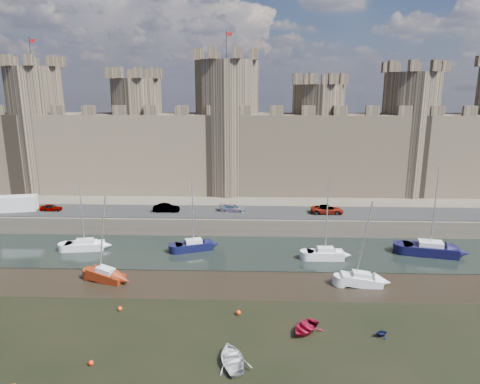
{
  "coord_description": "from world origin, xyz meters",
  "views": [
    {
      "loc": [
        6.93,
        -28.33,
        20.83
      ],
      "look_at": [
        5.22,
        22.0,
        8.61
      ],
      "focal_mm": 32.0,
      "sensor_mm": 36.0,
      "label": 1
    }
  ],
  "objects_px": {
    "sailboat_2": "(325,254)",
    "sailboat_4": "(106,275)",
    "sailboat_5": "(361,279)",
    "car_3": "(327,210)",
    "sailboat_1": "(194,245)",
    "car_0": "(51,208)",
    "sailboat_0": "(85,245)",
    "sailboat_3": "(430,249)",
    "car_2": "(233,208)",
    "car_1": "(166,208)",
    "van": "(17,204)"
  },
  "relations": [
    {
      "from": "sailboat_4",
      "to": "sailboat_5",
      "type": "bearing_deg",
      "value": 17.87
    },
    {
      "from": "car_2",
      "to": "sailboat_3",
      "type": "relative_size",
      "value": 0.34
    },
    {
      "from": "van",
      "to": "sailboat_3",
      "type": "xyz_separation_m",
      "value": [
        58.78,
        -9.67,
        -2.83
      ]
    },
    {
      "from": "car_2",
      "to": "sailboat_0",
      "type": "relative_size",
      "value": 0.43
    },
    {
      "from": "sailboat_2",
      "to": "sailboat_0",
      "type": "bearing_deg",
      "value": 174.97
    },
    {
      "from": "car_1",
      "to": "sailboat_4",
      "type": "xyz_separation_m",
      "value": [
        -3.07,
        -18.77,
        -2.42
      ]
    },
    {
      "from": "car_2",
      "to": "van",
      "type": "bearing_deg",
      "value": 96.93
    },
    {
      "from": "car_0",
      "to": "sailboat_0",
      "type": "xyz_separation_m",
      "value": [
        8.81,
        -9.62,
        -2.33
      ]
    },
    {
      "from": "sailboat_0",
      "to": "sailboat_2",
      "type": "height_order",
      "value": "sailboat_2"
    },
    {
      "from": "sailboat_4",
      "to": "sailboat_5",
      "type": "distance_m",
      "value": 28.08
    },
    {
      "from": "car_0",
      "to": "sailboat_0",
      "type": "distance_m",
      "value": 13.25
    },
    {
      "from": "sailboat_2",
      "to": "sailboat_5",
      "type": "bearing_deg",
      "value": -69.95
    },
    {
      "from": "van",
      "to": "sailboat_2",
      "type": "bearing_deg",
      "value": -26.88
    },
    {
      "from": "sailboat_2",
      "to": "sailboat_3",
      "type": "distance_m",
      "value": 13.77
    },
    {
      "from": "sailboat_3",
      "to": "sailboat_5",
      "type": "bearing_deg",
      "value": -127.86
    },
    {
      "from": "car_2",
      "to": "car_3",
      "type": "bearing_deg",
      "value": -87.4
    },
    {
      "from": "sailboat_1",
      "to": "sailboat_2",
      "type": "bearing_deg",
      "value": -27.94
    },
    {
      "from": "car_3",
      "to": "sailboat_2",
      "type": "xyz_separation_m",
      "value": [
        -2.05,
        -11.68,
        -2.38
      ]
    },
    {
      "from": "car_1",
      "to": "sailboat_1",
      "type": "height_order",
      "value": "sailboat_1"
    },
    {
      "from": "sailboat_2",
      "to": "sailboat_3",
      "type": "height_order",
      "value": "sailboat_3"
    },
    {
      "from": "car_3",
      "to": "car_1",
      "type": "bearing_deg",
      "value": 91.48
    },
    {
      "from": "van",
      "to": "sailboat_2",
      "type": "distance_m",
      "value": 46.67
    },
    {
      "from": "car_0",
      "to": "sailboat_3",
      "type": "height_order",
      "value": "sailboat_3"
    },
    {
      "from": "sailboat_3",
      "to": "car_2",
      "type": "bearing_deg",
      "value": 170.43
    },
    {
      "from": "sailboat_1",
      "to": "sailboat_0",
      "type": "bearing_deg",
      "value": 161.29
    },
    {
      "from": "sailboat_0",
      "to": "sailboat_5",
      "type": "relative_size",
      "value": 0.95
    },
    {
      "from": "sailboat_3",
      "to": "car_0",
      "type": "bearing_deg",
      "value": -177.82
    },
    {
      "from": "sailboat_2",
      "to": "sailboat_4",
      "type": "relative_size",
      "value": 0.98
    },
    {
      "from": "van",
      "to": "car_2",
      "type": "bearing_deg",
      "value": -11.05
    },
    {
      "from": "car_0",
      "to": "van",
      "type": "height_order",
      "value": "van"
    },
    {
      "from": "car_0",
      "to": "sailboat_3",
      "type": "xyz_separation_m",
      "value": [
        53.7,
        -9.88,
        -2.2
      ]
    },
    {
      "from": "car_0",
      "to": "car_3",
      "type": "distance_m",
      "value": 42.11
    },
    {
      "from": "car_0",
      "to": "sailboat_5",
      "type": "height_order",
      "value": "sailboat_5"
    },
    {
      "from": "car_3",
      "to": "sailboat_4",
      "type": "xyz_separation_m",
      "value": [
        -27.36,
        -18.67,
        -2.44
      ]
    },
    {
      "from": "sailboat_4",
      "to": "sailboat_2",
      "type": "bearing_deg",
      "value": 33.59
    },
    {
      "from": "car_1",
      "to": "van",
      "type": "bearing_deg",
      "value": 89.48
    },
    {
      "from": "car_3",
      "to": "sailboat_1",
      "type": "bearing_deg",
      "value": 117.92
    },
    {
      "from": "sailboat_1",
      "to": "sailboat_3",
      "type": "distance_m",
      "value": 30.46
    },
    {
      "from": "van",
      "to": "car_0",
      "type": "bearing_deg",
      "value": -10.15
    },
    {
      "from": "sailboat_5",
      "to": "sailboat_4",
      "type": "bearing_deg",
      "value": -178.46
    },
    {
      "from": "car_3",
      "to": "sailboat_5",
      "type": "bearing_deg",
      "value": -176.11
    },
    {
      "from": "car_0",
      "to": "van",
      "type": "bearing_deg",
      "value": 92.7
    },
    {
      "from": "sailboat_2",
      "to": "car_3",
      "type": "bearing_deg",
      "value": 78.91
    },
    {
      "from": "van",
      "to": "sailboat_3",
      "type": "relative_size",
      "value": 0.48
    },
    {
      "from": "car_0",
      "to": "car_3",
      "type": "relative_size",
      "value": 0.68
    },
    {
      "from": "car_3",
      "to": "sailboat_0",
      "type": "distance_m",
      "value": 34.72
    },
    {
      "from": "car_3",
      "to": "sailboat_0",
      "type": "height_order",
      "value": "sailboat_0"
    },
    {
      "from": "car_3",
      "to": "sailboat_3",
      "type": "height_order",
      "value": "sailboat_3"
    },
    {
      "from": "sailboat_0",
      "to": "sailboat_1",
      "type": "bearing_deg",
      "value": -7.5
    },
    {
      "from": "sailboat_2",
      "to": "sailboat_3",
      "type": "xyz_separation_m",
      "value": [
        13.65,
        1.86,
        0.07
      ]
    }
  ]
}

